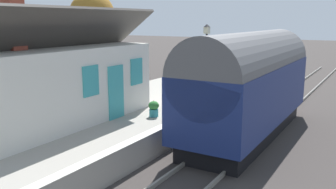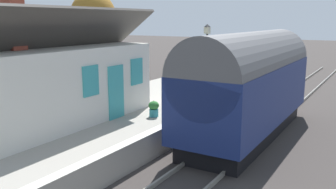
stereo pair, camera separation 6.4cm
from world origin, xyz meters
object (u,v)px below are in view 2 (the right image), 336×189
train (249,84)px  bench_near_building (236,72)px  station_building (51,82)px  planter_edge_far (243,79)px  planter_edge_near (201,76)px  tree_far_right (93,19)px  station_sign_board (221,72)px  bench_mid_platform (214,79)px  planter_bench_left (154,108)px  lamp_post_platform (207,48)px

train → bench_near_building: 9.23m
station_building → planter_edge_far: 11.88m
planter_edge_near → tree_far_right: (4.57, 12.62, 3.41)m
planter_edge_near → station_sign_board: size_ratio=0.63×
bench_mid_platform → tree_far_right: (5.26, 13.75, 3.44)m
bench_mid_platform → tree_far_right: bearing=69.1°
bench_near_building → planter_edge_far: bench_near_building is taller
bench_near_building → planter_bench_left: (-10.81, -0.56, -0.13)m
bench_mid_platform → planter_bench_left: bearing=-175.6°
bench_mid_platform → tree_far_right: tree_far_right is taller
planter_edge_near → tree_far_right: size_ratio=0.14×
bench_near_building → planter_edge_far: (-2.09, -1.19, -0.11)m
planter_bench_left → planter_edge_far: planter_edge_far is taller
tree_far_right → train: bearing=-119.9°
train → bench_mid_platform: size_ratio=6.67×
station_sign_board → bench_mid_platform: bearing=34.7°
train → planter_bench_left: (-2.38, 3.12, -0.93)m
planter_bench_left → lamp_post_platform: 4.51m
bench_mid_platform → station_sign_board: (-1.58, -1.09, 0.71)m
station_building → bench_mid_platform: (9.69, -2.40, -1.07)m
station_building → bench_near_building: (13.37, -2.39, -1.07)m
planter_bench_left → tree_far_right: size_ratio=0.10×
planter_edge_near → lamp_post_platform: lamp_post_platform is taller
station_building → planter_bench_left: bearing=-49.1°
planter_edge_far → bench_near_building: bearing=29.5°
train → bench_mid_platform: (4.76, 3.66, -0.80)m
station_building → planter_edge_far: bearing=-17.6°
planter_edge_far → lamp_post_platform: (-4.80, 0.15, 2.18)m
station_building → planter_edge_near: 10.51m
train → planter_edge_far: bearing=21.5°
bench_near_building → planter_edge_far: bearing=-150.5°
station_sign_board → tree_far_right: bearing=65.3°
planter_edge_near → station_sign_board: bearing=-135.5°
lamp_post_platform → station_building: bearing=152.1°
planter_bench_left → tree_far_right: (12.39, 14.30, 3.58)m
train → planter_edge_far: (6.34, 2.49, -0.91)m
planter_edge_far → tree_far_right: 15.78m
train → station_building: size_ratio=1.11×
bench_mid_platform → bench_near_building: same height
planter_edge_near → station_sign_board: 3.24m
planter_edge_near → lamp_post_platform: bearing=-151.2°
planter_edge_far → station_sign_board: 3.26m
train → station_building: 7.82m
planter_edge_far → lamp_post_platform: 5.28m
station_building → tree_far_right: tree_far_right is taller
station_sign_board → tree_far_right: size_ratio=0.22×
planter_edge_far → tree_far_right: tree_far_right is taller
train → planter_edge_far: size_ratio=13.30×
bench_mid_platform → planter_edge_near: 1.32m
bench_mid_platform → planter_edge_near: (0.68, 1.13, 0.03)m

